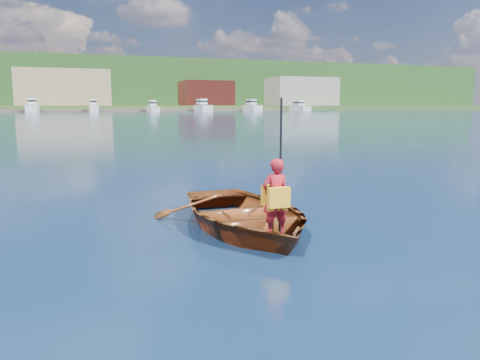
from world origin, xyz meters
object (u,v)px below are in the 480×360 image
at_px(marina_yachts, 86,107).
at_px(dock, 51,111).
at_px(rowboat, 244,214).
at_px(child_paddler, 275,197).

bearing_deg(marina_yachts, dock, 155.04).
relative_size(rowboat, dock, 0.02).
bearing_deg(rowboat, child_paddler, -79.09).
relative_size(child_paddler, dock, 0.01).
bearing_deg(dock, child_paddler, -86.48).
height_order(rowboat, dock, dock).
bearing_deg(dock, marina_yachts, -24.96).
bearing_deg(child_paddler, marina_yachts, 89.63).
height_order(child_paddler, dock, child_paddler).
bearing_deg(rowboat, dock, 93.47).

